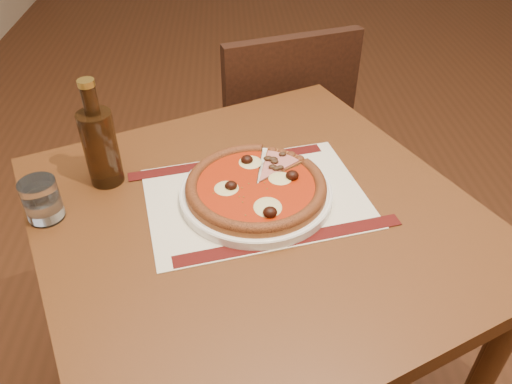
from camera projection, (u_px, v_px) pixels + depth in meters
The scene contains 8 objects.
table at pixel (257, 248), 1.02m from camera, with size 1.05×1.05×0.75m.
chair_far at pixel (277, 135), 1.65m from camera, with size 0.51×0.51×0.87m.
placemat at pixel (256, 198), 0.99m from camera, with size 0.42×0.30×0.00m, color beige.
plate at pixel (256, 194), 0.98m from camera, with size 0.30×0.30×0.02m, color white.
pizza at pixel (256, 186), 0.97m from camera, with size 0.27×0.27×0.04m.
ham_slice at pixel (281, 165), 1.03m from camera, with size 0.10×0.12×0.02m.
water_glass at pixel (42, 200), 0.92m from camera, with size 0.07×0.07×0.08m, color white.
bottle at pixel (100, 144), 0.98m from camera, with size 0.07×0.07×0.22m.
Camera 1 is at (-0.86, -1.88, 1.37)m, focal length 35.00 mm.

